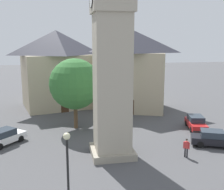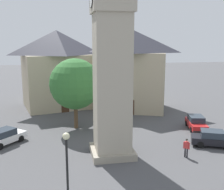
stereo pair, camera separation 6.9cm
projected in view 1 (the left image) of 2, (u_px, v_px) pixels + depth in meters
The scene contains 10 objects.
ground_plane at pixel (112, 154), 24.28m from camera, with size 200.00×200.00×0.00m, color #4C4C4F.
clock_tower at pixel (112, 4), 21.81m from camera, with size 4.44×4.44×21.92m.
car_blue_kerb at pixel (4, 137), 26.55m from camera, with size 4.21×4.00×1.53m.
car_red_corner at pixel (213, 138), 26.14m from camera, with size 3.20×4.46×1.53m.
car_white_side at pixel (196, 123), 31.23m from camera, with size 4.41×2.60×1.53m.
pedestrian at pixel (186, 146), 23.53m from camera, with size 0.40×0.45×1.69m.
tree at pixel (75, 84), 30.71m from camera, with size 5.75×5.75×8.06m.
building_shop_left at pixel (133, 70), 39.60m from camera, with size 10.13×11.42×11.43m.
building_corner_back at pixel (57, 68), 41.19m from camera, with size 10.45×11.79×11.52m.
lamp_post at pixel (68, 168), 13.74m from camera, with size 0.36×0.36×5.48m.
Camera 1 is at (22.40, -4.27, 9.88)m, focal length 43.81 mm.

